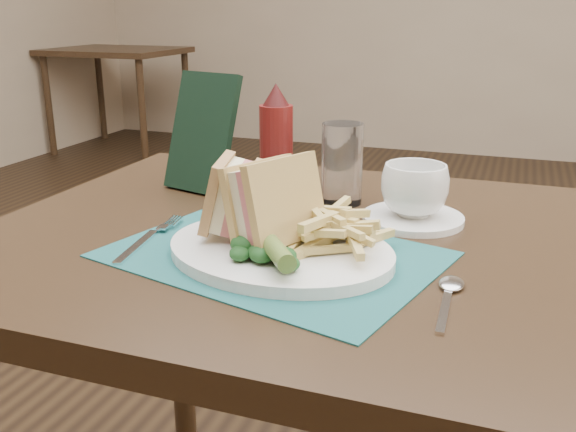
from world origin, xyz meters
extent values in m
plane|color=tan|center=(0.00, 3.50, 0.00)|extent=(6.00, 0.00, 6.00)
cube|color=#195151|center=(0.00, -0.60, 0.75)|extent=(0.46, 0.38, 0.00)
cylinder|color=#496727|center=(0.02, -0.67, 0.79)|extent=(0.09, 0.11, 0.03)
cylinder|color=white|center=(0.14, -0.40, 0.76)|extent=(0.17, 0.17, 0.01)
imported|color=white|center=(0.14, -0.40, 0.80)|extent=(0.14, 0.14, 0.08)
cylinder|color=white|center=(0.02, -0.35, 0.81)|extent=(0.08, 0.08, 0.13)
cube|color=black|center=(-0.23, -0.35, 0.85)|extent=(0.14, 0.11, 0.20)
camera|label=1|loc=(0.28, -1.32, 1.06)|focal=40.00mm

